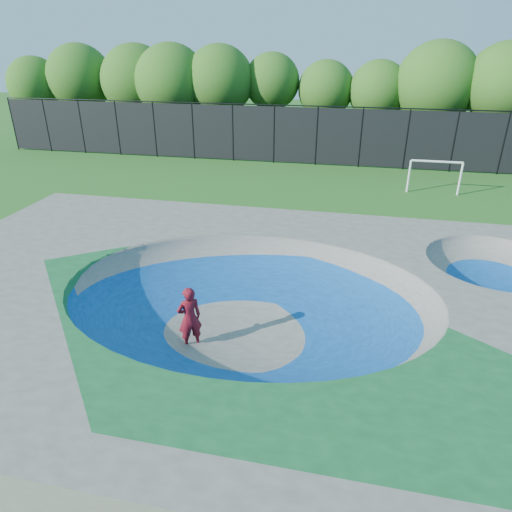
% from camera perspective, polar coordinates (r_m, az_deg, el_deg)
% --- Properties ---
extents(ground, '(120.00, 120.00, 0.00)m').
position_cam_1_polar(ground, '(14.07, -0.79, -9.37)').
color(ground, '#215A19').
rests_on(ground, ground).
extents(skate_deck, '(22.00, 14.00, 1.50)m').
position_cam_1_polar(skate_deck, '(13.65, -0.81, -6.78)').
color(skate_deck, gray).
rests_on(skate_deck, ground).
extents(skater, '(0.84, 0.80, 1.92)m').
position_cam_1_polar(skater, '(13.05, -8.32, -7.66)').
color(skater, red).
rests_on(skater, ground).
extents(skateboard, '(0.72, 0.69, 0.05)m').
position_cam_1_polar(skateboard, '(13.58, -8.07, -10.98)').
color(skateboard, black).
rests_on(skateboard, ground).
extents(soccer_goal, '(2.90, 0.12, 1.91)m').
position_cam_1_polar(soccer_goal, '(28.17, 21.52, 9.88)').
color(soccer_goal, white).
rests_on(soccer_goal, ground).
extents(fence, '(48.09, 0.09, 4.04)m').
position_cam_1_polar(fence, '(32.91, 7.59, 14.79)').
color(fence, black).
rests_on(fence, ground).
extents(treeline, '(53.21, 7.34, 8.15)m').
position_cam_1_polar(treeline, '(37.36, 6.85, 20.65)').
color(treeline, '#4B3225').
rests_on(treeline, ground).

